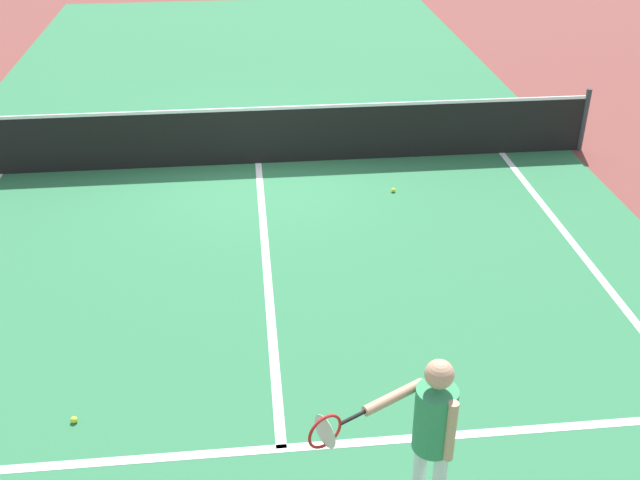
% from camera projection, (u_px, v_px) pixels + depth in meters
% --- Properties ---
extents(ground_plane, '(60.00, 60.00, 0.00)m').
position_uv_depth(ground_plane, '(258.00, 163.00, 12.39)').
color(ground_plane, brown).
extents(court_surface_inbounds, '(10.62, 24.40, 0.00)m').
position_uv_depth(court_surface_inbounds, '(258.00, 163.00, 12.39)').
color(court_surface_inbounds, '#2D7247').
rests_on(court_surface_inbounds, ground_plane).
extents(line_service_near, '(8.22, 0.10, 0.01)m').
position_uv_depth(line_service_near, '(281.00, 448.00, 6.87)').
color(line_service_near, white).
rests_on(line_service_near, ground_plane).
extents(line_center_service, '(0.10, 6.40, 0.01)m').
position_uv_depth(line_center_service, '(267.00, 265.00, 9.63)').
color(line_center_service, white).
rests_on(line_center_service, ground_plane).
extents(net, '(11.01, 0.09, 1.07)m').
position_uv_depth(net, '(257.00, 135.00, 12.15)').
color(net, '#33383D').
rests_on(net, ground_plane).
extents(player_near, '(1.15, 0.58, 1.62)m').
position_uv_depth(player_near, '(431.00, 427.00, 5.70)').
color(player_near, white).
rests_on(player_near, ground_plane).
extents(tennis_ball_mid_court, '(0.07, 0.07, 0.07)m').
position_uv_depth(tennis_ball_mid_court, '(74.00, 420.00, 7.15)').
color(tennis_ball_mid_court, '#CCE033').
rests_on(tennis_ball_mid_court, ground_plane).
extents(tennis_ball_near_net, '(0.07, 0.07, 0.07)m').
position_uv_depth(tennis_ball_near_net, '(393.00, 190.00, 11.44)').
color(tennis_ball_near_net, '#CCE033').
rests_on(tennis_ball_near_net, ground_plane).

